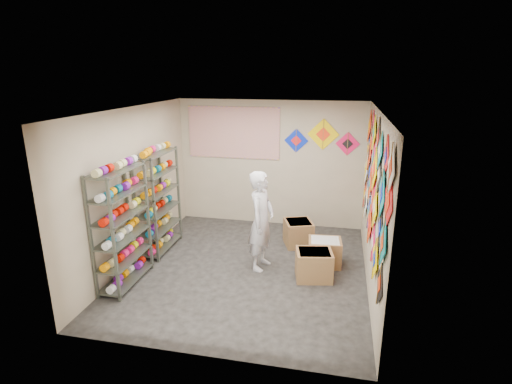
% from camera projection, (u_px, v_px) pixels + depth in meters
% --- Properties ---
extents(ground, '(4.50, 4.50, 0.00)m').
position_uv_depth(ground, '(247.00, 269.00, 6.88)').
color(ground, black).
extents(room_walls, '(4.50, 4.50, 4.50)m').
position_uv_depth(room_walls, '(246.00, 176.00, 6.40)').
color(room_walls, tan).
rests_on(room_walls, ground).
extents(shelf_rack_front, '(0.40, 1.10, 1.90)m').
position_uv_depth(shelf_rack_front, '(122.00, 228.00, 6.16)').
color(shelf_rack_front, '#4C5147').
rests_on(shelf_rack_front, ground).
extents(shelf_rack_back, '(0.40, 1.10, 1.90)m').
position_uv_depth(shelf_rack_back, '(158.00, 202.00, 7.38)').
color(shelf_rack_back, '#4C5147').
rests_on(shelf_rack_back, ground).
extents(string_spools, '(0.12, 2.36, 0.12)m').
position_uv_depth(string_spools, '(141.00, 208.00, 6.74)').
color(string_spools, '#F61A6F').
rests_on(string_spools, ground).
extents(kite_wall_display, '(0.05, 4.26, 2.02)m').
position_uv_depth(kite_wall_display, '(373.00, 182.00, 6.07)').
color(kite_wall_display, black).
rests_on(kite_wall_display, room_walls).
extents(back_wall_kites, '(1.55, 0.02, 0.75)m').
position_uv_depth(back_wall_kites, '(322.00, 139.00, 8.20)').
color(back_wall_kites, '#0824C7').
rests_on(back_wall_kites, room_walls).
extents(poster, '(2.00, 0.01, 1.10)m').
position_uv_depth(poster, '(234.00, 133.00, 8.54)').
color(poster, '#9753B3').
rests_on(poster, room_walls).
extents(shopkeeper, '(0.78, 0.64, 1.71)m').
position_uv_depth(shopkeeper, '(261.00, 221.00, 6.70)').
color(shopkeeper, silver).
rests_on(shopkeeper, ground).
extents(carton_a, '(0.65, 0.58, 0.48)m').
position_uv_depth(carton_a, '(314.00, 265.00, 6.50)').
color(carton_a, olive).
rests_on(carton_a, ground).
extents(carton_b, '(0.60, 0.51, 0.46)m').
position_uv_depth(carton_b, '(324.00, 252.00, 6.97)').
color(carton_b, olive).
rests_on(carton_b, ground).
extents(carton_c, '(0.66, 0.69, 0.48)m').
position_uv_depth(carton_c, '(298.00, 233.00, 7.77)').
color(carton_c, olive).
rests_on(carton_c, ground).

